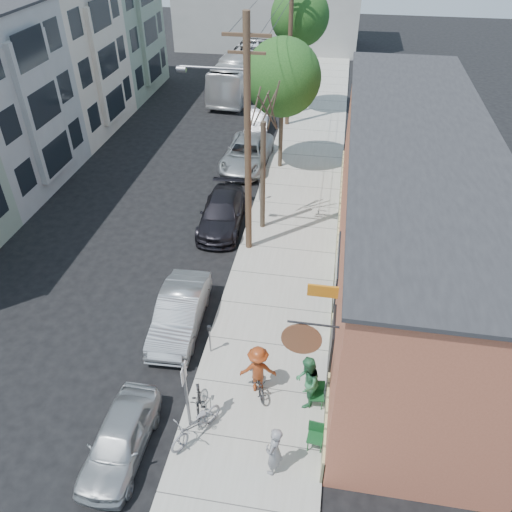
% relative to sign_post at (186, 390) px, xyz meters
% --- Properties ---
extents(ground, '(120.00, 120.00, 0.00)m').
position_rel_sign_post_xyz_m(ground, '(-2.35, 3.77, -1.83)').
color(ground, black).
extents(sidewalk, '(4.50, 58.00, 0.15)m').
position_rel_sign_post_xyz_m(sidewalk, '(1.90, 14.77, -1.76)').
color(sidewalk, '#ABA99E').
rests_on(sidewalk, ground).
extents(cafe_building, '(6.60, 20.20, 6.61)m').
position_rel_sign_post_xyz_m(cafe_building, '(6.64, 8.77, 1.47)').
color(cafe_building, '#AD5B40').
rests_on(cafe_building, ground).
extents(apartment_row, '(6.30, 32.00, 9.00)m').
position_rel_sign_post_xyz_m(apartment_row, '(-14.20, 17.77, 2.67)').
color(apartment_row, gray).
rests_on(apartment_row, ground).
extents(sign_post, '(0.07, 0.45, 2.80)m').
position_rel_sign_post_xyz_m(sign_post, '(0.00, 0.00, 0.00)').
color(sign_post, slate).
rests_on(sign_post, sidewalk).
extents(parking_meter_near, '(0.14, 0.14, 1.24)m').
position_rel_sign_post_xyz_m(parking_meter_near, '(-0.10, 3.07, -0.85)').
color(parking_meter_near, slate).
rests_on(parking_meter_near, sidewalk).
extents(parking_meter_far, '(0.14, 0.14, 1.24)m').
position_rel_sign_post_xyz_m(parking_meter_far, '(-0.10, 13.90, -0.85)').
color(parking_meter_far, slate).
rests_on(parking_meter_far, sidewalk).
extents(utility_pole_near, '(3.57, 0.28, 10.00)m').
position_rel_sign_post_xyz_m(utility_pole_near, '(0.04, 9.65, 3.58)').
color(utility_pole_near, '#503A28').
rests_on(utility_pole_near, sidewalk).
extents(utility_pole_far, '(1.80, 0.28, 10.00)m').
position_rel_sign_post_xyz_m(utility_pole_far, '(0.10, 24.61, 3.51)').
color(utility_pole_far, '#503A28').
rests_on(utility_pole_far, sidewalk).
extents(tree_bare, '(0.24, 0.24, 5.32)m').
position_rel_sign_post_xyz_m(tree_bare, '(0.45, 11.46, 0.98)').
color(tree_bare, '#44392C').
rests_on(tree_bare, sidewalk).
extents(tree_leafy_mid, '(4.13, 4.13, 7.25)m').
position_rel_sign_post_xyz_m(tree_leafy_mid, '(0.45, 18.09, 3.49)').
color(tree_leafy_mid, '#44392C').
rests_on(tree_leafy_mid, sidewalk).
extents(tree_leafy_far, '(3.87, 3.87, 8.45)m').
position_rel_sign_post_xyz_m(tree_leafy_far, '(0.45, 26.89, 4.81)').
color(tree_leafy_far, '#44392C').
rests_on(tree_leafy_far, sidewalk).
extents(patio_chair_a, '(0.55, 0.55, 0.88)m').
position_rel_sign_post_xyz_m(patio_chair_a, '(3.78, 1.42, -1.24)').
color(patio_chair_a, '#13441F').
rests_on(patio_chair_a, sidewalk).
extents(patio_chair_b, '(0.55, 0.55, 0.88)m').
position_rel_sign_post_xyz_m(patio_chair_b, '(3.85, -0.10, -1.24)').
color(patio_chair_b, '#13441F').
rests_on(patio_chair_b, sidewalk).
extents(patron_grey, '(0.62, 0.77, 1.85)m').
position_rel_sign_post_xyz_m(patron_grey, '(2.75, -1.03, -0.76)').
color(patron_grey, gray).
rests_on(patron_grey, sidewalk).
extents(patron_green, '(0.83, 1.02, 1.97)m').
position_rel_sign_post_xyz_m(patron_green, '(3.44, 1.44, -0.70)').
color(patron_green, '#2F7548').
rests_on(patron_green, sidewalk).
extents(cyclist, '(1.28, 0.86, 1.85)m').
position_rel_sign_post_xyz_m(cyclist, '(1.84, 1.74, -0.76)').
color(cyclist, maroon).
rests_on(cyclist, sidewalk).
extents(cyclist_bike, '(1.20, 1.76, 0.88)m').
position_rel_sign_post_xyz_m(cyclist_bike, '(1.84, 1.74, -1.24)').
color(cyclist_bike, black).
rests_on(cyclist_bike, sidewalk).
extents(parked_bike_a, '(0.80, 1.58, 0.92)m').
position_rel_sign_post_xyz_m(parked_bike_a, '(0.14, 0.56, -1.22)').
color(parked_bike_a, black).
rests_on(parked_bike_a, sidewalk).
extents(parked_bike_b, '(1.63, 2.05, 1.04)m').
position_rel_sign_post_xyz_m(parked_bike_b, '(0.31, -0.32, -1.16)').
color(parked_bike_b, slate).
rests_on(parked_bike_b, sidewalk).
extents(car_0, '(1.53, 3.78, 1.29)m').
position_rel_sign_post_xyz_m(car_0, '(-1.77, -1.15, -1.19)').
color(car_0, '#A9ADB1').
rests_on(car_0, ground).
extents(car_1, '(1.75, 4.51, 1.47)m').
position_rel_sign_post_xyz_m(car_1, '(-1.55, 4.24, -1.10)').
color(car_1, '#A3A7AB').
rests_on(car_1, ground).
extents(car_2, '(2.24, 4.98, 1.42)m').
position_rel_sign_post_xyz_m(car_2, '(-1.55, 11.45, -1.12)').
color(car_2, black).
rests_on(car_2, ground).
extents(car_3, '(2.68, 5.54, 1.52)m').
position_rel_sign_post_xyz_m(car_3, '(-1.55, 18.12, -1.07)').
color(car_3, '#9CA1A4').
rests_on(car_3, ground).
extents(car_4, '(1.91, 4.40, 1.41)m').
position_rel_sign_post_xyz_m(car_4, '(-1.82, 23.49, -1.13)').
color(car_4, gray).
rests_on(car_4, ground).
extents(bus, '(3.45, 11.26, 3.09)m').
position_rel_sign_post_xyz_m(bus, '(-4.36, 31.36, -0.29)').
color(bus, white).
rests_on(bus, ground).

